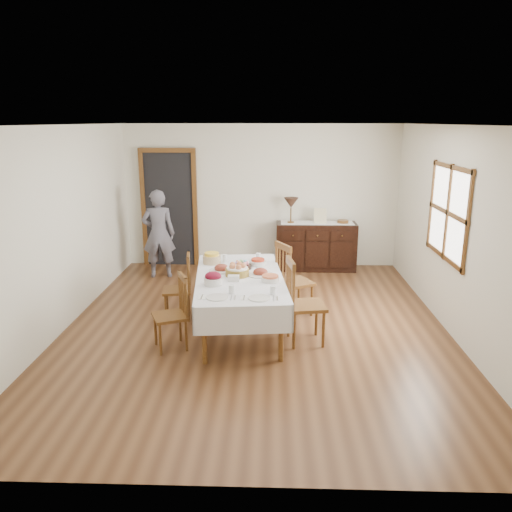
{
  "coord_description": "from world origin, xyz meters",
  "views": [
    {
      "loc": [
        0.21,
        -6.14,
        2.65
      ],
      "look_at": [
        0.0,
        0.1,
        0.95
      ],
      "focal_mm": 35.0,
      "sensor_mm": 36.0,
      "label": 1
    }
  ],
  "objects_px": {
    "dining_table": "(240,283)",
    "chair_right_near": "(302,301)",
    "sideboard": "(316,246)",
    "table_lamp": "(291,204)",
    "chair_left_near": "(174,311)",
    "chair_left_far": "(180,286)",
    "person": "(159,231)",
    "chair_right_far": "(292,279)"
  },
  "relations": [
    {
      "from": "chair_right_near",
      "to": "table_lamp",
      "type": "height_order",
      "value": "table_lamp"
    },
    {
      "from": "chair_right_near",
      "to": "sideboard",
      "type": "xyz_separation_m",
      "value": [
        0.43,
        3.16,
        -0.1
      ]
    },
    {
      "from": "sideboard",
      "to": "table_lamp",
      "type": "distance_m",
      "value": 0.91
    },
    {
      "from": "sideboard",
      "to": "table_lamp",
      "type": "bearing_deg",
      "value": -178.03
    },
    {
      "from": "chair_right_far",
      "to": "table_lamp",
      "type": "relative_size",
      "value": 2.27
    },
    {
      "from": "table_lamp",
      "to": "chair_right_near",
      "type": "bearing_deg",
      "value": -89.42
    },
    {
      "from": "chair_left_near",
      "to": "chair_left_far",
      "type": "bearing_deg",
      "value": 161.91
    },
    {
      "from": "chair_left_near",
      "to": "person",
      "type": "xyz_separation_m",
      "value": [
        -0.79,
        2.82,
        0.36
      ]
    },
    {
      "from": "chair_right_near",
      "to": "person",
      "type": "bearing_deg",
      "value": 32.75
    },
    {
      "from": "chair_left_far",
      "to": "chair_left_near",
      "type": "bearing_deg",
      "value": -2.76
    },
    {
      "from": "sideboard",
      "to": "dining_table",
      "type": "bearing_deg",
      "value": -113.23
    },
    {
      "from": "chair_right_far",
      "to": "sideboard",
      "type": "xyz_separation_m",
      "value": [
        0.52,
        2.25,
        -0.09
      ]
    },
    {
      "from": "chair_left_far",
      "to": "table_lamp",
      "type": "xyz_separation_m",
      "value": [
        1.58,
        2.41,
        0.76
      ]
    },
    {
      "from": "chair_right_near",
      "to": "chair_right_far",
      "type": "xyz_separation_m",
      "value": [
        -0.09,
        0.91,
        -0.01
      ]
    },
    {
      "from": "chair_left_near",
      "to": "sideboard",
      "type": "relative_size",
      "value": 0.63
    },
    {
      "from": "chair_left_near",
      "to": "table_lamp",
      "type": "bearing_deg",
      "value": 132.36
    },
    {
      "from": "chair_left_near",
      "to": "sideboard",
      "type": "xyz_separation_m",
      "value": [
        1.96,
        3.36,
        -0.03
      ]
    },
    {
      "from": "sideboard",
      "to": "table_lamp",
      "type": "height_order",
      "value": "table_lamp"
    },
    {
      "from": "chair_left_near",
      "to": "chair_right_far",
      "type": "xyz_separation_m",
      "value": [
        1.44,
        1.11,
        0.07
      ]
    },
    {
      "from": "chair_right_far",
      "to": "dining_table",
      "type": "bearing_deg",
      "value": 101.45
    },
    {
      "from": "dining_table",
      "to": "chair_right_far",
      "type": "bearing_deg",
      "value": 33.79
    },
    {
      "from": "dining_table",
      "to": "chair_right_near",
      "type": "xyz_separation_m",
      "value": [
        0.78,
        -0.34,
        -0.11
      ]
    },
    {
      "from": "chair_right_far",
      "to": "sideboard",
      "type": "bearing_deg",
      "value": -41.31
    },
    {
      "from": "person",
      "to": "table_lamp",
      "type": "relative_size",
      "value": 3.55
    },
    {
      "from": "person",
      "to": "chair_left_near",
      "type": "bearing_deg",
      "value": 96.1
    },
    {
      "from": "chair_left_far",
      "to": "chair_right_far",
      "type": "bearing_deg",
      "value": 88.3
    },
    {
      "from": "dining_table",
      "to": "chair_right_near",
      "type": "relative_size",
      "value": 2.11
    },
    {
      "from": "chair_right_far",
      "to": "chair_right_near",
      "type": "bearing_deg",
      "value": 157.44
    },
    {
      "from": "sideboard",
      "to": "person",
      "type": "relative_size",
      "value": 0.88
    },
    {
      "from": "chair_right_near",
      "to": "person",
      "type": "xyz_separation_m",
      "value": [
        -2.32,
        2.62,
        0.28
      ]
    },
    {
      "from": "dining_table",
      "to": "sideboard",
      "type": "relative_size",
      "value": 1.56
    },
    {
      "from": "chair_left_near",
      "to": "dining_table",
      "type": "bearing_deg",
      "value": 102.07
    },
    {
      "from": "chair_left_far",
      "to": "sideboard",
      "type": "xyz_separation_m",
      "value": [
        2.05,
        2.42,
        -0.02
      ]
    },
    {
      "from": "chair_left_far",
      "to": "person",
      "type": "relative_size",
      "value": 0.55
    },
    {
      "from": "dining_table",
      "to": "chair_left_far",
      "type": "xyz_separation_m",
      "value": [
        -0.84,
        0.39,
        -0.19
      ]
    },
    {
      "from": "chair_left_near",
      "to": "sideboard",
      "type": "bearing_deg",
      "value": 126.18
    },
    {
      "from": "table_lamp",
      "to": "chair_right_far",
      "type": "bearing_deg",
      "value": -91.49
    },
    {
      "from": "chair_right_near",
      "to": "sideboard",
      "type": "distance_m",
      "value": 3.19
    },
    {
      "from": "chair_left_near",
      "to": "chair_right_near",
      "type": "distance_m",
      "value": 1.54
    },
    {
      "from": "dining_table",
      "to": "person",
      "type": "bearing_deg",
      "value": 118.27
    },
    {
      "from": "chair_left_near",
      "to": "chair_left_far",
      "type": "height_order",
      "value": "chair_left_near"
    },
    {
      "from": "dining_table",
      "to": "sideboard",
      "type": "height_order",
      "value": "sideboard"
    }
  ]
}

